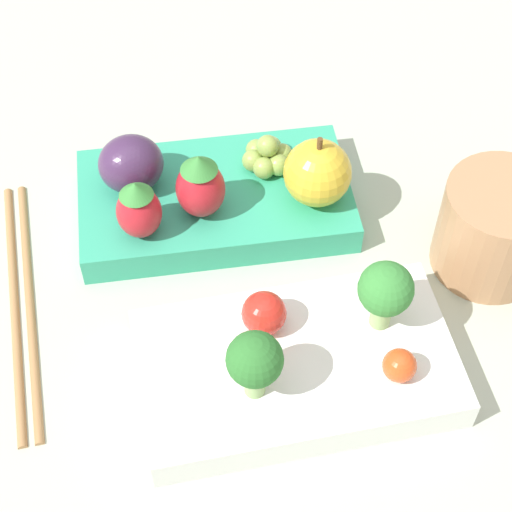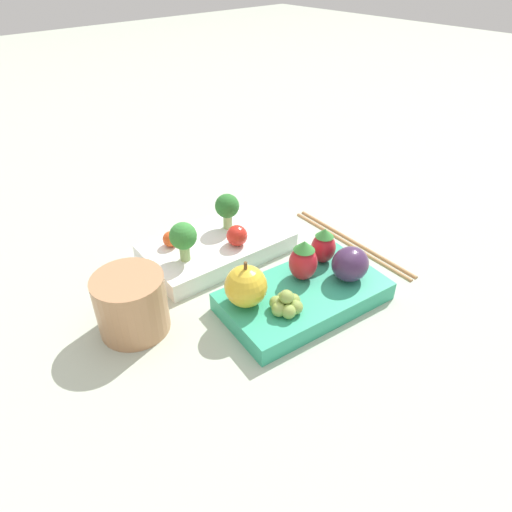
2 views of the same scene
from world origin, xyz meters
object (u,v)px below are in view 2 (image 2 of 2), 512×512
at_px(apple, 246,286).
at_px(drinking_cup, 131,304).
at_px(cherry_tomato_1, 170,239).
at_px(strawberry_1, 324,246).
at_px(broccoli_floret_1, 227,207).
at_px(strawberry_0, 303,261).
at_px(bento_box_fruit, 301,298).
at_px(chopsticks_pair, 352,242).
at_px(grape_cluster, 286,304).
at_px(cherry_tomato_0, 237,235).
at_px(bento_box_savoury, 217,247).
at_px(broccoli_floret_0, 183,237).
at_px(plum, 350,264).

distance_m(apple, drinking_cup, 0.12).
xyz_separation_m(cherry_tomato_1, strawberry_1, (0.12, -0.15, 0.01)).
xyz_separation_m(broccoli_floret_1, cherry_tomato_1, (-0.08, 0.01, -0.02)).
xyz_separation_m(apple, strawberry_0, (0.08, -0.01, 0.00)).
bearing_deg(bento_box_fruit, chopsticks_pair, 16.29).
distance_m(strawberry_0, drinking_cup, 0.20).
bearing_deg(apple, grape_cluster, -58.46).
bearing_deg(chopsticks_pair, cherry_tomato_0, 151.69).
relative_size(cherry_tomato_1, strawberry_1, 0.44).
distance_m(apple, strawberry_1, 0.12).
bearing_deg(cherry_tomato_1, apple, -89.99).
distance_m(bento_box_savoury, cherry_tomato_0, 0.04).
height_order(cherry_tomato_1, drinking_cup, drinking_cup).
xyz_separation_m(cherry_tomato_1, apple, (0.00, -0.15, 0.01)).
xyz_separation_m(bento_box_fruit, chopsticks_pair, (0.15, 0.04, -0.01)).
bearing_deg(bento_box_fruit, cherry_tomato_0, 87.50).
bearing_deg(chopsticks_pair, strawberry_1, -167.01).
bearing_deg(strawberry_1, drinking_cup, 161.94).
relative_size(broccoli_floret_1, apple, 0.91).
height_order(cherry_tomato_0, apple, apple).
xyz_separation_m(broccoli_floret_0, plum, (0.12, -0.16, -0.01)).
height_order(broccoli_floret_1, strawberry_0, same).
bearing_deg(drinking_cup, apple, -34.80).
distance_m(cherry_tomato_0, plum, 0.15).
distance_m(grape_cluster, drinking_cup, 0.16).
bearing_deg(drinking_cup, broccoli_floret_1, 19.67).
xyz_separation_m(broccoli_floret_1, cherry_tomato_0, (-0.02, -0.04, -0.02)).
bearing_deg(bento_box_savoury, plum, -68.58).
height_order(bento_box_savoury, cherry_tomato_1, cherry_tomato_1).
height_order(cherry_tomato_0, grape_cluster, cherry_tomato_0).
relative_size(bento_box_fruit, strawberry_0, 3.96).
xyz_separation_m(broccoli_floret_1, grape_cluster, (-0.06, -0.17, -0.02)).
height_order(broccoli_floret_1, plum, broccoli_floret_1).
height_order(plum, drinking_cup, drinking_cup).
bearing_deg(strawberry_1, bento_box_fruit, -159.18).
relative_size(apple, strawberry_1, 1.18).
distance_m(bento_box_fruit, apple, 0.08).
height_order(bento_box_fruit, drinking_cup, drinking_cup).
bearing_deg(apple, strawberry_1, -1.31).
relative_size(bento_box_savoury, bento_box_fruit, 0.98).
distance_m(apple, strawberry_0, 0.08).
bearing_deg(apple, bento_box_savoury, 66.44).
distance_m(bento_box_savoury, strawberry_1, 0.15).
height_order(apple, drinking_cup, apple).
bearing_deg(plum, cherry_tomato_1, 121.24).
relative_size(bento_box_savoury, broccoli_floret_1, 3.99).
relative_size(broccoli_floret_0, strawberry_0, 1.00).
bearing_deg(plum, strawberry_1, 85.63).
bearing_deg(broccoli_floret_0, strawberry_0, -55.78).
xyz_separation_m(broccoli_floret_1, chopsticks_pair, (0.13, -0.12, -0.05)).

